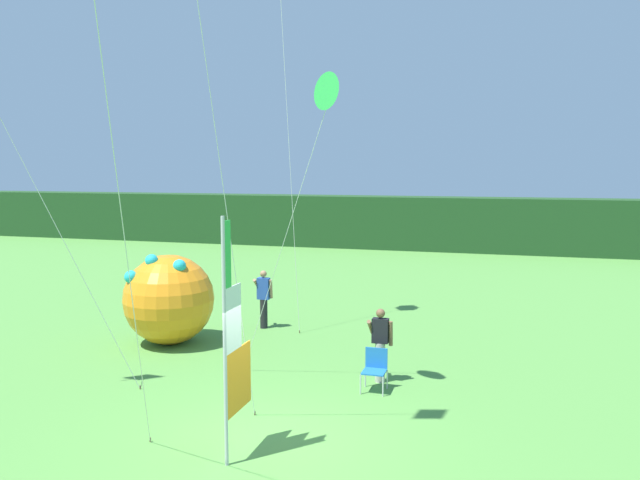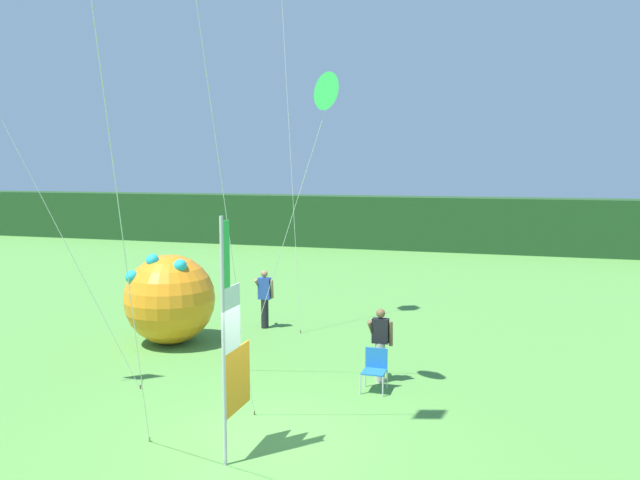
{
  "view_description": "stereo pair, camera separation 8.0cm",
  "coord_description": "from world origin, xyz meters",
  "px_view_note": "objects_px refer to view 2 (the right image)",
  "views": [
    {
      "loc": [
        3.84,
        -9.72,
        4.74
      ],
      "look_at": [
        0.04,
        3.06,
        3.21
      ],
      "focal_mm": 35.32,
      "sensor_mm": 36.0,
      "label": 1
    },
    {
      "loc": [
        3.92,
        -9.7,
        4.74
      ],
      "look_at": [
        0.04,
        3.06,
        3.21
      ],
      "focal_mm": 35.32,
      "sensor_mm": 36.0,
      "label": 2
    }
  ],
  "objects_px": {
    "person_near_banner": "(380,343)",
    "person_mid_field": "(265,297)",
    "folding_chair": "(375,367)",
    "banner_flag": "(231,343)",
    "kite_green_delta_0": "(331,93)",
    "inflatable_balloon": "(170,299)"
  },
  "relations": [
    {
      "from": "kite_green_delta_0",
      "to": "folding_chair",
      "type": "bearing_deg",
      "value": 36.31
    },
    {
      "from": "person_mid_field",
      "to": "kite_green_delta_0",
      "type": "height_order",
      "value": "kite_green_delta_0"
    },
    {
      "from": "banner_flag",
      "to": "person_near_banner",
      "type": "distance_m",
      "value": 4.7
    },
    {
      "from": "folding_chair",
      "to": "kite_green_delta_0",
      "type": "height_order",
      "value": "kite_green_delta_0"
    },
    {
      "from": "banner_flag",
      "to": "kite_green_delta_0",
      "type": "distance_m",
      "value": 5.38
    },
    {
      "from": "inflatable_balloon",
      "to": "person_mid_field",
      "type": "bearing_deg",
      "value": 51.09
    },
    {
      "from": "banner_flag",
      "to": "folding_chair",
      "type": "height_order",
      "value": "banner_flag"
    },
    {
      "from": "inflatable_balloon",
      "to": "folding_chair",
      "type": "relative_size",
      "value": 2.8
    },
    {
      "from": "person_mid_field",
      "to": "folding_chair",
      "type": "height_order",
      "value": "person_mid_field"
    },
    {
      "from": "banner_flag",
      "to": "kite_green_delta_0",
      "type": "height_order",
      "value": "kite_green_delta_0"
    },
    {
      "from": "person_near_banner",
      "to": "person_mid_field",
      "type": "height_order",
      "value": "person_mid_field"
    },
    {
      "from": "folding_chair",
      "to": "kite_green_delta_0",
      "type": "bearing_deg",
      "value": -143.69
    },
    {
      "from": "folding_chair",
      "to": "person_near_banner",
      "type": "bearing_deg",
      "value": 89.79
    },
    {
      "from": "inflatable_balloon",
      "to": "person_near_banner",
      "type": "bearing_deg",
      "value": -13.11
    },
    {
      "from": "banner_flag",
      "to": "inflatable_balloon",
      "type": "relative_size",
      "value": 1.61
    },
    {
      "from": "person_near_banner",
      "to": "folding_chair",
      "type": "distance_m",
      "value": 0.66
    },
    {
      "from": "banner_flag",
      "to": "folding_chair",
      "type": "xyz_separation_m",
      "value": [
        1.59,
        3.76,
        -1.41
      ]
    },
    {
      "from": "person_mid_field",
      "to": "person_near_banner",
      "type": "bearing_deg",
      "value": -41.08
    },
    {
      "from": "person_near_banner",
      "to": "person_mid_field",
      "type": "relative_size",
      "value": 0.96
    },
    {
      "from": "kite_green_delta_0",
      "to": "person_near_banner",
      "type": "bearing_deg",
      "value": 54.19
    },
    {
      "from": "banner_flag",
      "to": "kite_green_delta_0",
      "type": "relative_size",
      "value": 0.61
    },
    {
      "from": "person_mid_field",
      "to": "inflatable_balloon",
      "type": "bearing_deg",
      "value": -128.91
    }
  ]
}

